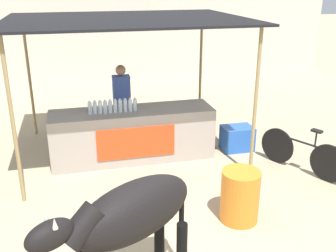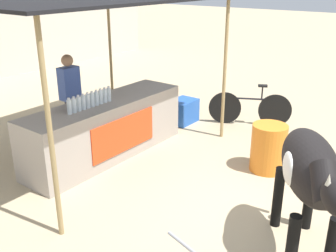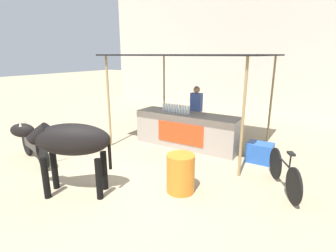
# 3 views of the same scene
# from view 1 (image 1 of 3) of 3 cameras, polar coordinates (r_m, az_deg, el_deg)

# --- Properties ---
(ground_plane) EXTENTS (60.00, 60.00, 0.00)m
(ground_plane) POSITION_cam_1_polar(r_m,az_deg,el_deg) (5.70, -1.43, -13.79)
(ground_plane) COLOR tan
(stall_counter) EXTENTS (3.00, 0.82, 0.96)m
(stall_counter) POSITION_cam_1_polar(r_m,az_deg,el_deg) (7.40, -5.14, -1.23)
(stall_counter) COLOR #9E9389
(stall_counter) RESTS_ON ground
(stall_awning) EXTENTS (4.20, 3.20, 2.58)m
(stall_awning) POSITION_cam_1_polar(r_m,az_deg,el_deg) (7.21, -6.05, 14.54)
(stall_awning) COLOR black
(stall_awning) RESTS_ON ground
(water_bottle_row) EXTENTS (0.88, 0.07, 0.25)m
(water_bottle_row) POSITION_cam_1_polar(r_m,az_deg,el_deg) (7.11, -8.02, 2.84)
(water_bottle_row) COLOR silver
(water_bottle_row) RESTS_ON stall_counter
(vendor_behind_counter) EXTENTS (0.34, 0.22, 1.65)m
(vendor_behind_counter) POSITION_cam_1_polar(r_m,az_deg,el_deg) (7.97, -6.69, 3.14)
(vendor_behind_counter) COLOR #383842
(vendor_behind_counter) RESTS_ON ground
(cooler_box) EXTENTS (0.60, 0.44, 0.48)m
(cooler_box) POSITION_cam_1_polar(r_m,az_deg,el_deg) (7.95, 9.99, -1.75)
(cooler_box) COLOR blue
(cooler_box) RESTS_ON ground
(water_barrel) EXTENTS (0.54, 0.54, 0.75)m
(water_barrel) POSITION_cam_1_polar(r_m,az_deg,el_deg) (5.65, 10.39, -9.96)
(water_barrel) COLOR orange
(water_barrel) RESTS_ON ground
(cow) EXTENTS (1.76, 1.23, 1.44)m
(cow) POSITION_cam_1_polar(r_m,az_deg,el_deg) (3.96, -5.62, -13.01)
(cow) COLOR black
(cow) RESTS_ON ground
(bicycle_leaning) EXTENTS (0.81, 1.49, 0.85)m
(bicycle_leaning) POSITION_cam_1_polar(r_m,az_deg,el_deg) (7.30, 18.87, -3.75)
(bicycle_leaning) COLOR black
(bicycle_leaning) RESTS_ON ground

